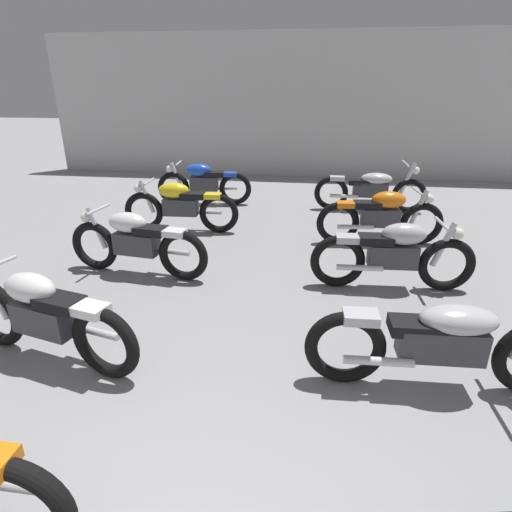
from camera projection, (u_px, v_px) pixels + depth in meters
back_wall at (294, 107)px, 10.91m from camera, size 13.28×0.24×3.60m
motorcycle_left_row_1 at (44, 315)px, 3.69m from camera, size 1.94×0.64×0.88m
motorcycle_left_row_2 at (136, 242)px, 5.41m from camera, size 1.97×0.50×0.88m
motorcycle_left_row_3 at (180, 205)px, 7.03m from camera, size 1.97×0.48×0.88m
motorcycle_left_row_4 at (204, 182)px, 8.67m from camera, size 1.97×0.51×0.88m
motorcycle_right_row_1 at (443, 341)px, 3.33m from camera, size 2.17×0.68×0.97m
motorcycle_right_row_2 at (394, 254)px, 5.02m from camera, size 1.97×0.48×0.88m
motorcycle_right_row_3 at (381, 216)px, 6.47m from camera, size 1.97×0.53×0.88m
motorcycle_right_row_4 at (371, 189)px, 8.18m from camera, size 2.17×0.68×0.97m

